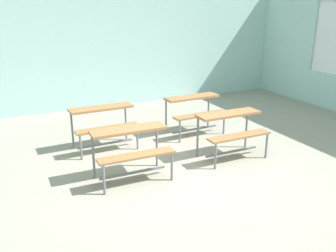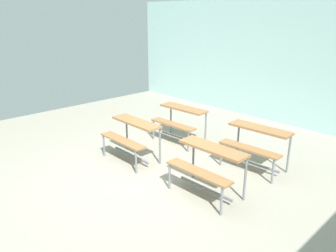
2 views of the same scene
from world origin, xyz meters
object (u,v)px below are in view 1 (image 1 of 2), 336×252
at_px(desk_bench_r0c1, 232,125).
at_px(desk_bench_r1c0, 104,118).
at_px(desk_bench_r1c1, 195,106).
at_px(desk_bench_r0c0, 131,142).

distance_m(desk_bench_r0c1, desk_bench_r1c0, 2.20).
distance_m(desk_bench_r1c0, desk_bench_r1c1, 1.82).
xyz_separation_m(desk_bench_r0c1, desk_bench_r1c0, (-1.81, 1.26, 0.00)).
bearing_deg(desk_bench_r1c0, desk_bench_r1c1, -1.52).
xyz_separation_m(desk_bench_r0c0, desk_bench_r1c0, (-0.04, 1.31, 0.00)).
relative_size(desk_bench_r0c0, desk_bench_r1c1, 0.98).
relative_size(desk_bench_r1c0, desk_bench_r1c1, 1.00).
height_order(desk_bench_r1c0, desk_bench_r1c1, same).
xyz_separation_m(desk_bench_r0c0, desk_bench_r1c1, (1.78, 1.33, 0.00)).
bearing_deg(desk_bench_r1c1, desk_bench_r1c0, 177.90).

